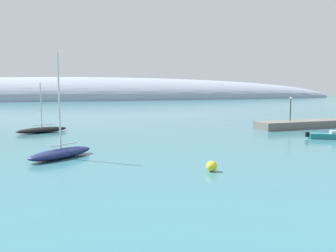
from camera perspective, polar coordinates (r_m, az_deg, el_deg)
breakwater_rocks at (r=62.69m, az=23.61°, el=0.35°), size 21.51×4.31×1.27m
distant_ridge at (r=231.68m, az=-10.00°, el=4.57°), size 391.84×69.79×29.96m
sailboat_black_near_shore at (r=54.00m, az=-20.99°, el=-0.59°), size 8.02×4.61×7.64m
sailboat_navy_mid_mooring at (r=33.32m, az=-18.05°, el=-4.37°), size 6.96×5.64×10.02m
motorboat_teal_alongside_breakwater at (r=49.08m, az=26.14°, el=-1.55°), size 5.23×3.98×1.13m
mooring_buoy_yellow at (r=26.89m, az=7.57°, el=-6.92°), size 0.86×0.86×0.86m
harbor_lamp_post at (r=60.01m, az=20.48°, el=3.26°), size 0.36×0.36×4.06m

